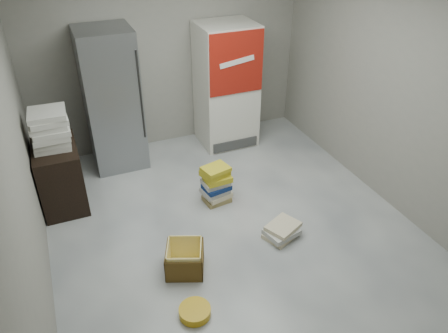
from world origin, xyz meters
The scene contains 10 objects.
ground centered at (0.00, 0.00, 0.00)m, with size 5.00×5.00×0.00m, color silver.
room_shell centered at (0.00, 0.00, 1.80)m, with size 4.04×5.04×2.82m.
steel_fridge centered at (-0.90, 2.13, 0.95)m, with size 0.70×0.72×1.90m.
coke_cooler centered at (0.75, 2.12, 0.90)m, with size 0.80×0.73×1.80m.
wood_shelf centered at (-1.73, 1.40, 0.40)m, with size 0.50×0.80×0.80m, color black.
supply_box_stack centered at (-1.72, 1.40, 1.03)m, with size 0.43×0.44×0.45m.
phonebook_stack_main centered at (0.02, 0.70, 0.25)m, with size 0.39×0.34×0.51m.
phonebook_stack_side centered at (0.45, -0.20, 0.08)m, with size 0.47×0.41×0.16m.
cardboard_box centered at (-0.71, -0.26, 0.12)m, with size 0.49×0.49×0.30m.
bucket_lid centered at (-0.81, -0.84, 0.04)m, with size 0.30×0.30×0.08m, color gold.
Camera 1 is at (-1.58, -3.41, 3.31)m, focal length 35.00 mm.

